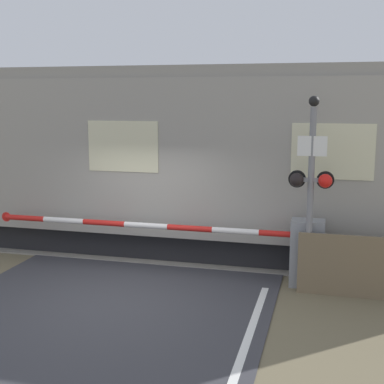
# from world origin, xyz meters

# --- Properties ---
(ground_plane) EXTENTS (80.00, 80.00, 0.00)m
(ground_plane) POSITION_xyz_m (0.00, 0.00, 0.00)
(ground_plane) COLOR #6B6047
(track_bed) EXTENTS (36.00, 3.20, 0.13)m
(track_bed) POSITION_xyz_m (0.00, 3.41, 0.02)
(track_bed) COLOR gray
(track_bed) RESTS_ON ground_plane
(train) EXTENTS (14.95, 3.14, 4.05)m
(train) POSITION_xyz_m (-0.60, 3.41, 2.07)
(train) COLOR black
(train) RESTS_ON ground_plane
(crossing_barrier) EXTENTS (6.62, 0.44, 1.23)m
(crossing_barrier) POSITION_xyz_m (2.55, 1.39, 0.68)
(crossing_barrier) COLOR gray
(crossing_barrier) RESTS_ON ground_plane
(signal_post) EXTENTS (0.78, 0.26, 3.45)m
(signal_post) POSITION_xyz_m (3.16, 1.05, 1.97)
(signal_post) COLOR gray
(signal_post) RESTS_ON ground_plane
(roadside_fence) EXTENTS (2.59, 0.06, 1.10)m
(roadside_fence) POSITION_xyz_m (4.29, 0.98, 0.55)
(roadside_fence) COLOR #726047
(roadside_fence) RESTS_ON ground_plane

